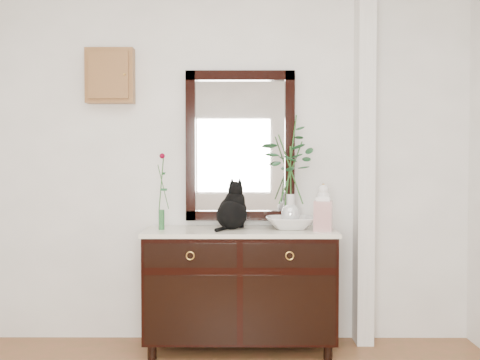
{
  "coord_description": "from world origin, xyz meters",
  "views": [
    {
      "loc": [
        0.11,
        -2.17,
        1.33
      ],
      "look_at": [
        0.1,
        1.63,
        1.2
      ],
      "focal_mm": 42.0,
      "sensor_mm": 36.0,
      "label": 1
    }
  ],
  "objects_px": {
    "lotus_bowl": "(290,223)",
    "sideboard": "(240,283)",
    "ginger_jar": "(323,207)",
    "cat": "(232,205)"
  },
  "relations": [
    {
      "from": "cat",
      "to": "ginger_jar",
      "type": "xyz_separation_m",
      "value": [
        0.63,
        -0.11,
        -0.0
      ]
    },
    {
      "from": "lotus_bowl",
      "to": "cat",
      "type": "bearing_deg",
      "value": 179.63
    },
    {
      "from": "sideboard",
      "to": "lotus_bowl",
      "type": "height_order",
      "value": "lotus_bowl"
    },
    {
      "from": "cat",
      "to": "lotus_bowl",
      "type": "height_order",
      "value": "cat"
    },
    {
      "from": "sideboard",
      "to": "ginger_jar",
      "type": "xyz_separation_m",
      "value": [
        0.57,
        -0.07,
        0.54
      ]
    },
    {
      "from": "sideboard",
      "to": "cat",
      "type": "height_order",
      "value": "cat"
    },
    {
      "from": "cat",
      "to": "sideboard",
      "type": "bearing_deg",
      "value": -11.17
    },
    {
      "from": "cat",
      "to": "ginger_jar",
      "type": "distance_m",
      "value": 0.64
    },
    {
      "from": "lotus_bowl",
      "to": "ginger_jar",
      "type": "xyz_separation_m",
      "value": [
        0.21,
        -0.11,
        0.12
      ]
    },
    {
      "from": "lotus_bowl",
      "to": "sideboard",
      "type": "bearing_deg",
      "value": -173.92
    }
  ]
}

